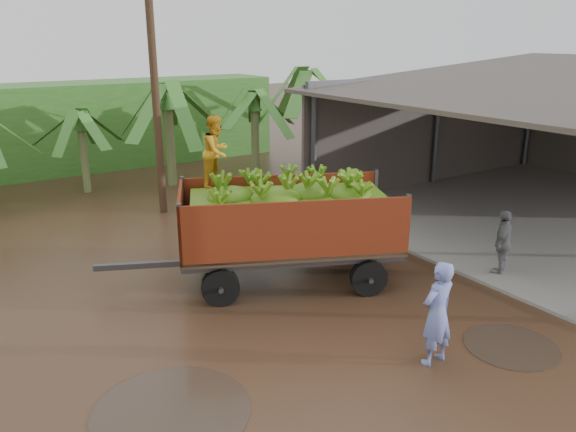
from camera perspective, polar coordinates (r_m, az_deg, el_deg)
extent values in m
plane|color=black|center=(11.62, -2.38, -10.21)|extent=(100.00, 100.00, 0.00)
cube|color=gray|center=(19.73, 24.49, 0.24)|extent=(12.00, 10.00, 0.08)
cube|color=#383330|center=(19.00, 26.14, 12.43)|extent=(12.78, 10.80, 1.01)
cube|color=#383330|center=(22.18, 14.48, 8.31)|extent=(12.00, 0.12, 4.00)
cube|color=#2D661E|center=(25.30, -25.82, 7.76)|extent=(22.00, 3.00, 3.60)
cube|color=#47474C|center=(12.96, -14.95, -4.87)|extent=(1.82, 0.92, 0.13)
imported|color=orange|center=(12.43, -7.27, 6.51)|extent=(0.97, 0.92, 1.58)
imported|color=#6E7EC8|center=(10.04, 14.92, -9.54)|extent=(0.71, 0.49, 1.89)
imported|color=slate|center=(14.15, 20.99, -2.57)|extent=(1.03, 0.75, 1.63)
cylinder|color=#47301E|center=(17.92, -13.46, 13.81)|extent=(0.24, 0.24, 8.70)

